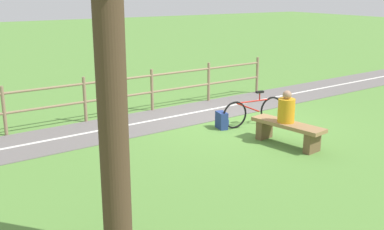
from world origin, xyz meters
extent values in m
plane|color=#548438|center=(0.00, 0.00, 0.00)|extent=(80.00, 80.00, 0.00)
cube|color=#66605E|center=(1.10, 4.00, 0.01)|extent=(4.47, 36.04, 0.02)
cube|color=silver|center=(1.10, 4.00, 0.02)|extent=(2.44, 31.92, 0.00)
cube|color=#937047|center=(-1.91, 0.19, 0.45)|extent=(1.71, 0.73, 0.08)
cube|color=brown|center=(-2.52, 0.07, 0.21)|extent=(0.23, 0.42, 0.41)
cube|color=brown|center=(-1.29, 0.30, 0.21)|extent=(0.23, 0.42, 0.41)
cylinder|color=orange|center=(-1.85, 0.20, 0.75)|extent=(0.41, 0.41, 0.51)
sphere|color=#9E755B|center=(-1.85, 0.20, 1.09)|extent=(0.19, 0.19, 0.19)
torus|color=black|center=(-0.33, 0.39, 0.33)|extent=(0.09, 0.66, 0.66)
torus|color=black|center=(-0.42, -0.68, 0.33)|extent=(0.09, 0.66, 0.66)
cylinder|color=red|center=(-0.38, -0.14, 0.61)|extent=(0.11, 0.92, 0.04)
cylinder|color=red|center=(-0.36, 0.02, 0.47)|extent=(0.09, 0.66, 0.31)
cylinder|color=red|center=(-0.39, -0.30, 0.71)|extent=(0.03, 0.03, 0.20)
cube|color=black|center=(-0.39, -0.30, 0.82)|extent=(0.10, 0.21, 0.05)
cube|color=navy|center=(-0.18, 0.67, 0.20)|extent=(0.38, 0.25, 0.40)
cube|color=#2A438C|center=(-0.20, 0.56, 0.14)|extent=(0.25, 0.09, 0.18)
cylinder|color=#847051|center=(2.40, -2.55, 0.57)|extent=(0.08, 0.08, 1.14)
cylinder|color=#847051|center=(2.29, -0.63, 0.57)|extent=(0.08, 0.08, 1.14)
cylinder|color=#847051|center=(2.19, 1.29, 0.57)|extent=(0.08, 0.08, 1.14)
cylinder|color=#847051|center=(2.09, 3.21, 0.57)|extent=(0.08, 0.08, 1.14)
cylinder|color=#847051|center=(1.98, 5.13, 0.57)|extent=(0.08, 0.08, 1.14)
cylinder|color=#847051|center=(2.09, 3.21, 0.97)|extent=(0.68, 11.52, 0.06)
cylinder|color=#847051|center=(2.09, 3.21, 0.51)|extent=(0.68, 11.52, 0.06)
cylinder|color=#473323|center=(-3.89, 4.92, 1.89)|extent=(0.36, 0.36, 3.78)
camera|label=1|loc=(-8.87, 6.94, 3.26)|focal=43.84mm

